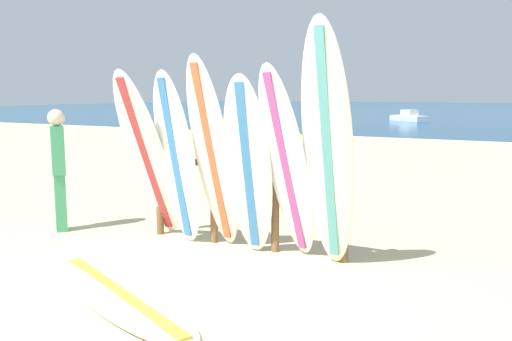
{
  "coord_description": "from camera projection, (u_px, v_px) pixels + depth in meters",
  "views": [
    {
      "loc": [
        2.68,
        -3.09,
        1.76
      ],
      "look_at": [
        -0.24,
        2.41,
        0.85
      ],
      "focal_mm": 37.47,
      "sensor_mm": 36.0,
      "label": 1
    }
  ],
  "objects": [
    {
      "name": "surfboard_rack",
      "position": [
        244.0,
        189.0,
        6.06
      ],
      "size": [
        2.51,
        0.09,
        1.09
      ],
      "color": "brown",
      "rests_on": "ground"
    },
    {
      "name": "small_boat_offshore",
      "position": [
        409.0,
        117.0,
        32.94
      ],
      "size": [
        2.62,
        2.33,
        0.71
      ],
      "color": "silver",
      "rests_on": "ocean_water"
    },
    {
      "name": "ocean_water",
      "position": [
        511.0,
        110.0,
        54.91
      ],
      "size": [
        120.0,
        80.0,
        0.01
      ],
      "primitive_type": "cube",
      "color": "navy",
      "rests_on": "ground"
    },
    {
      "name": "surfboard_leaning_left",
      "position": [
        177.0,
        159.0,
        6.07
      ],
      "size": [
        0.6,
        0.56,
        2.02
      ],
      "color": "white",
      "rests_on": "ground"
    },
    {
      "name": "surfboard_leaning_center_left",
      "position": [
        213.0,
        155.0,
        5.85
      ],
      "size": [
        0.52,
        0.74,
        2.17
      ],
      "color": "white",
      "rests_on": "ground"
    },
    {
      "name": "surfboard_leaning_center_right",
      "position": [
        287.0,
        165.0,
        5.44
      ],
      "size": [
        0.6,
        0.88,
        2.05
      ],
      "color": "white",
      "rests_on": "ground"
    },
    {
      "name": "surfboard_leaning_far_left",
      "position": [
        147.0,
        157.0,
        6.25
      ],
      "size": [
        0.58,
        1.04,
        2.03
      ],
      "color": "white",
      "rests_on": "ground"
    },
    {
      "name": "surfboard_lying_on_sand",
      "position": [
        120.0,
        295.0,
        4.59
      ],
      "size": [
        2.47,
        1.55,
        0.08
      ],
      "color": "white",
      "rests_on": "ground"
    },
    {
      "name": "ground_plane",
      "position": [
        139.0,
        318.0,
        4.2
      ],
      "size": [
        120.0,
        120.0,
        0.0
      ],
      "primitive_type": "plane",
      "color": "beige"
    },
    {
      "name": "surfboard_leaning_center",
      "position": [
        248.0,
        168.0,
        5.61
      ],
      "size": [
        0.6,
        0.68,
        1.96
      ],
      "color": "white",
      "rests_on": "ground"
    },
    {
      "name": "surfboard_leaning_right",
      "position": [
        328.0,
        148.0,
        5.14
      ],
      "size": [
        0.52,
        0.71,
        2.46
      ],
      "color": "silver",
      "rests_on": "ground"
    },
    {
      "name": "beachgoer_standing",
      "position": [
        59.0,
        165.0,
        6.75
      ],
      "size": [
        0.29,
        0.28,
        1.56
      ],
      "color": "#3F9966",
      "rests_on": "ground"
    }
  ]
}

